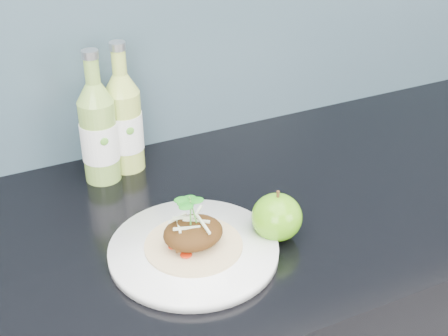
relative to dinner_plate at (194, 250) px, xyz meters
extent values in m
cylinder|color=white|center=(0.00, 0.00, 0.00)|extent=(0.30, 0.30, 0.02)
cylinder|color=tan|center=(0.00, 0.00, 0.01)|extent=(0.15, 0.15, 0.00)
ellipsoid|color=#4B2B0E|center=(0.00, 0.00, 0.03)|extent=(0.09, 0.08, 0.04)
ellipsoid|color=#409710|center=(0.13, -0.01, 0.03)|extent=(0.10, 0.10, 0.07)
cylinder|color=#472D14|center=(0.13, -0.01, 0.07)|extent=(0.01, 0.00, 0.01)
cylinder|color=#7DA645|center=(-0.06, 0.28, 0.07)|extent=(0.07, 0.07, 0.15)
cone|color=#7DA645|center=(-0.06, 0.28, 0.16)|extent=(0.06, 0.06, 0.03)
cylinder|color=#7DA645|center=(-0.06, 0.28, 0.20)|extent=(0.03, 0.03, 0.04)
cylinder|color=silver|center=(-0.06, 0.28, 0.23)|extent=(0.03, 0.03, 0.01)
cylinder|color=white|center=(-0.06, 0.28, 0.07)|extent=(0.08, 0.08, 0.07)
ellipsoid|color=#59A533|center=(-0.06, 0.25, 0.08)|extent=(0.01, 0.00, 0.01)
cylinder|color=#A8BE4F|center=(-0.01, 0.30, 0.07)|extent=(0.08, 0.08, 0.15)
cone|color=#A8BE4F|center=(-0.01, 0.30, 0.16)|extent=(0.06, 0.06, 0.03)
cylinder|color=#A8BE4F|center=(-0.01, 0.30, 0.20)|extent=(0.03, 0.03, 0.04)
cylinder|color=silver|center=(-0.01, 0.30, 0.23)|extent=(0.03, 0.03, 0.01)
cylinder|color=white|center=(-0.01, 0.30, 0.07)|extent=(0.08, 0.08, 0.07)
ellipsoid|color=#59A533|center=(-0.01, 0.26, 0.08)|extent=(0.01, 0.00, 0.01)
camera|label=1|loc=(-0.29, -0.69, 0.58)|focal=50.00mm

